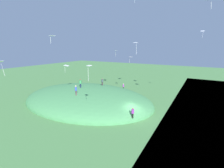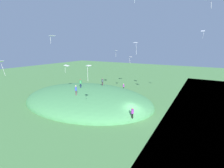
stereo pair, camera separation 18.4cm
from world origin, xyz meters
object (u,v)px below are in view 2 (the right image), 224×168
at_px(person_near_shore, 124,86).
at_px(person_watching_kites, 102,81).
at_px(person_on_hilltop, 132,112).
at_px(kite_1, 203,32).
at_px(kite_3, 116,51).
at_px(kite_5, 67,66).
at_px(kite_8, 52,36).
at_px(person_with_child, 76,89).
at_px(kite_10, 135,44).
at_px(kite_7, 0,63).
at_px(person_walking_path, 80,82).
at_px(kite_4, 88,67).
at_px(kite_11, 131,57).

bearing_deg(person_near_shore, person_watching_kites, -160.53).
distance_m(person_on_hilltop, kite_1, 19.31).
relative_size(person_on_hilltop, kite_3, 1.02).
height_order(kite_1, kite_5, kite_1).
height_order(kite_1, kite_8, kite_1).
bearing_deg(kite_1, kite_8, 43.01).
xyz_separation_m(person_with_child, kite_3, (-1.07, -12.67, 6.48)).
relative_size(kite_8, kite_10, 0.58).
distance_m(person_near_shore, kite_7, 25.24).
relative_size(person_walking_path, person_watching_kites, 1.14).
distance_m(person_near_shore, person_watching_kites, 6.22).
relative_size(person_on_hilltop, person_watching_kites, 1.04).
height_order(kite_5, kite_7, kite_7).
distance_m(person_with_child, kite_3, 14.27).
bearing_deg(person_watching_kites, kite_7, -174.17).
bearing_deg(kite_7, kite_8, -142.24).
bearing_deg(kite_8, person_watching_kites, -90.41).
bearing_deg(person_walking_path, kite_4, -30.43).
height_order(person_on_hilltop, kite_10, kite_10).
xyz_separation_m(person_on_hilltop, kite_11, (6.14, -12.67, 7.09)).
distance_m(person_walking_path, kite_7, 13.95).
bearing_deg(person_with_child, person_near_shore, -176.35).
bearing_deg(person_on_hilltop, kite_10, 116.86).
distance_m(kite_1, kite_5, 25.50).
bearing_deg(kite_8, kite_1, -136.99).
distance_m(person_on_hilltop, person_near_shore, 16.30).
height_order(person_watching_kites, kite_10, kite_10).
bearing_deg(person_near_shore, kite_5, -158.79).
height_order(person_watching_kites, kite_1, kite_1).
xyz_separation_m(person_watching_kites, kite_3, (-1.21, -4.00, 6.64)).
relative_size(kite_10, kite_11, 1.36).
bearing_deg(person_watching_kites, person_walking_path, -179.50).
height_order(kite_5, kite_11, kite_11).
height_order(person_near_shore, kite_11, kite_11).
height_order(kite_1, kite_10, kite_1).
relative_size(kite_1, kite_8, 1.18).
distance_m(person_with_child, kite_5, 5.29).
relative_size(person_near_shore, person_watching_kites, 1.00).
height_order(person_with_child, kite_7, kite_7).
xyz_separation_m(person_with_child, kite_1, (-18.33, -13.25, 9.95)).
distance_m(person_with_child, kite_11, 14.46).
height_order(kite_7, kite_8, kite_8).
xyz_separation_m(person_with_child, kite_8, (0.23, 4.06, 8.81)).
bearing_deg(kite_3, person_on_hilltop, 127.87).
distance_m(person_near_shore, kite_10, 15.45).
xyz_separation_m(kite_4, kite_10, (-1.68, -9.96, 2.84)).
xyz_separation_m(person_on_hilltop, person_near_shore, (8.38, -13.97, -0.09)).
bearing_deg(person_watching_kites, person_near_shore, -2.17).
bearing_deg(kite_3, kite_7, 71.31).
bearing_deg(person_watching_kites, person_on_hilltop, -103.19).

